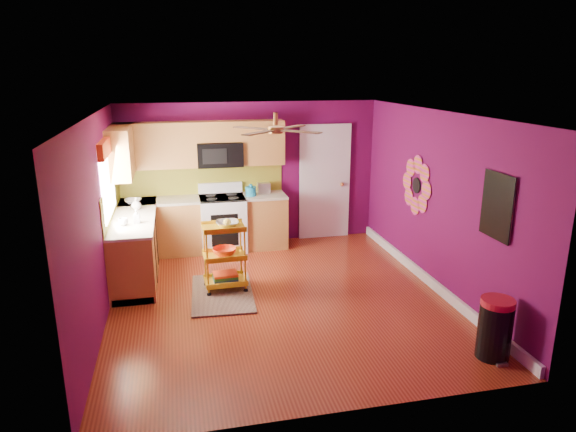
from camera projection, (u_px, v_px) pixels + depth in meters
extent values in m
plane|color=maroon|center=(280.00, 298.00, 7.05)|extent=(5.00, 5.00, 0.00)
cube|color=#5C0A43|center=(251.00, 174.00, 9.05)|extent=(4.50, 0.04, 2.50)
cube|color=#5C0A43|center=(338.00, 287.00, 4.36)|extent=(4.50, 0.04, 2.50)
cube|color=#5C0A43|center=(98.00, 222.00, 6.23)|extent=(0.04, 5.00, 2.50)
cube|color=#5C0A43|center=(437.00, 202.00, 7.17)|extent=(0.04, 5.00, 2.50)
cube|color=silver|center=(279.00, 114.00, 6.36)|extent=(4.50, 5.00, 0.04)
cube|color=white|center=(428.00, 280.00, 7.49)|extent=(0.05, 4.90, 0.14)
cube|color=#986029|center=(136.00, 246.00, 7.78)|extent=(0.60, 2.30, 0.90)
cube|color=#986029|center=(205.00, 225.00, 8.81)|extent=(2.80, 0.60, 0.90)
cube|color=beige|center=(133.00, 216.00, 7.65)|extent=(0.63, 2.30, 0.04)
cube|color=beige|center=(204.00, 199.00, 8.68)|extent=(2.80, 0.63, 0.04)
cube|color=black|center=(138.00, 270.00, 7.89)|extent=(0.54, 2.30, 0.10)
cube|color=black|center=(206.00, 247.00, 8.92)|extent=(2.80, 0.54, 0.10)
cube|color=white|center=(223.00, 224.00, 8.84)|extent=(0.76, 0.66, 0.92)
cube|color=black|center=(222.00, 198.00, 8.71)|extent=(0.76, 0.62, 0.03)
cube|color=white|center=(220.00, 188.00, 8.94)|extent=(0.76, 0.06, 0.18)
cube|color=black|center=(225.00, 230.00, 8.54)|extent=(0.45, 0.02, 0.55)
cube|color=#986029|center=(156.00, 146.00, 8.40)|extent=(1.32, 0.33, 0.75)
cube|color=#986029|center=(263.00, 142.00, 8.77)|extent=(0.72, 0.33, 0.75)
cube|color=#986029|center=(219.00, 131.00, 8.56)|extent=(0.76, 0.33, 0.34)
cube|color=#986029|center=(121.00, 151.00, 7.84)|extent=(0.33, 1.30, 0.75)
cube|color=black|center=(220.00, 154.00, 8.64)|extent=(0.76, 0.38, 0.40)
cube|color=olive|center=(202.00, 179.00, 8.88)|extent=(2.80, 0.01, 0.51)
cube|color=olive|center=(111.00, 199.00, 7.52)|extent=(0.01, 2.30, 0.51)
cube|color=white|center=(107.00, 180.00, 7.14)|extent=(0.03, 1.20, 1.00)
cube|color=#EC4114|center=(106.00, 146.00, 7.02)|extent=(0.08, 1.35, 0.22)
cube|color=white|center=(324.00, 183.00, 9.37)|extent=(0.85, 0.04, 2.05)
cube|color=white|center=(325.00, 183.00, 9.35)|extent=(0.95, 0.02, 2.15)
sphere|color=#BF8C3F|center=(342.00, 184.00, 9.39)|extent=(0.07, 0.07, 0.07)
cylinder|color=black|center=(416.00, 185.00, 7.70)|extent=(0.01, 0.24, 0.24)
cube|color=#1C99B6|center=(498.00, 206.00, 5.77)|extent=(0.03, 0.52, 0.72)
cube|color=black|center=(497.00, 206.00, 5.77)|extent=(0.01, 0.56, 0.76)
cylinder|color=#BF8C3F|center=(276.00, 119.00, 6.57)|extent=(0.06, 0.06, 0.16)
cylinder|color=#BF8C3F|center=(276.00, 130.00, 6.61)|extent=(0.20, 0.20, 0.08)
cube|color=#4C2D19|center=(291.00, 127.00, 6.91)|extent=(0.47, 0.47, 0.01)
cube|color=#4C2D19|center=(252.00, 128.00, 6.80)|extent=(0.47, 0.47, 0.01)
cube|color=#4C2D19|center=(259.00, 133.00, 6.30)|extent=(0.47, 0.47, 0.01)
cube|color=#4C2D19|center=(301.00, 132.00, 6.41)|extent=(0.47, 0.47, 0.01)
cube|color=black|center=(222.00, 293.00, 7.18)|extent=(0.91, 1.41, 0.02)
cylinder|color=gold|center=(207.00, 263.00, 6.97)|extent=(0.03, 0.03, 0.90)
cylinder|color=gold|center=(245.00, 260.00, 7.09)|extent=(0.03, 0.03, 0.90)
cylinder|color=gold|center=(205.00, 254.00, 7.30)|extent=(0.03, 0.03, 0.90)
cylinder|color=gold|center=(241.00, 251.00, 7.43)|extent=(0.03, 0.03, 0.90)
sphere|color=black|center=(209.00, 294.00, 7.10)|extent=(0.06, 0.06, 0.06)
sphere|color=black|center=(246.00, 290.00, 7.22)|extent=(0.06, 0.06, 0.06)
sphere|color=black|center=(206.00, 284.00, 7.43)|extent=(0.06, 0.06, 0.06)
sphere|color=black|center=(242.00, 281.00, 7.56)|extent=(0.06, 0.06, 0.06)
cube|color=gold|center=(224.00, 228.00, 7.08)|extent=(0.60, 0.44, 0.03)
cube|color=gold|center=(225.00, 256.00, 7.19)|extent=(0.60, 0.44, 0.03)
cube|color=gold|center=(226.00, 281.00, 7.30)|extent=(0.60, 0.44, 0.03)
imported|color=beige|center=(227.00, 224.00, 7.08)|extent=(0.33, 0.33, 0.08)
sphere|color=yellow|center=(227.00, 222.00, 7.07)|extent=(0.11, 0.11, 0.11)
imported|color=#EC4114|center=(224.00, 252.00, 7.18)|extent=(0.34, 0.34, 0.10)
cube|color=navy|center=(225.00, 279.00, 7.29)|extent=(0.35, 0.27, 0.04)
cube|color=#267233|center=(225.00, 276.00, 7.28)|extent=(0.35, 0.27, 0.04)
cube|color=#EC4114|center=(225.00, 274.00, 7.27)|extent=(0.35, 0.27, 0.03)
cylinder|color=black|center=(495.00, 331.00, 5.54)|extent=(0.39, 0.39, 0.61)
cylinder|color=#AE1827|center=(498.00, 302.00, 5.44)|extent=(0.36, 0.36, 0.07)
cube|color=beige|center=(501.00, 364.00, 5.45)|extent=(0.13, 0.07, 0.03)
cylinder|color=teal|center=(251.00, 191.00, 8.77)|extent=(0.18, 0.18, 0.16)
sphere|color=teal|center=(251.00, 186.00, 8.74)|extent=(0.06, 0.06, 0.06)
cube|color=beige|center=(264.00, 188.00, 8.97)|extent=(0.22, 0.15, 0.18)
imported|color=#EA3F72|center=(136.00, 216.00, 7.23)|extent=(0.09, 0.09, 0.19)
imported|color=white|center=(136.00, 204.00, 7.91)|extent=(0.15, 0.15, 0.19)
imported|color=white|center=(133.00, 201.00, 8.31)|extent=(0.27, 0.27, 0.07)
imported|color=white|center=(123.00, 222.00, 7.12)|extent=(0.13, 0.13, 0.10)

